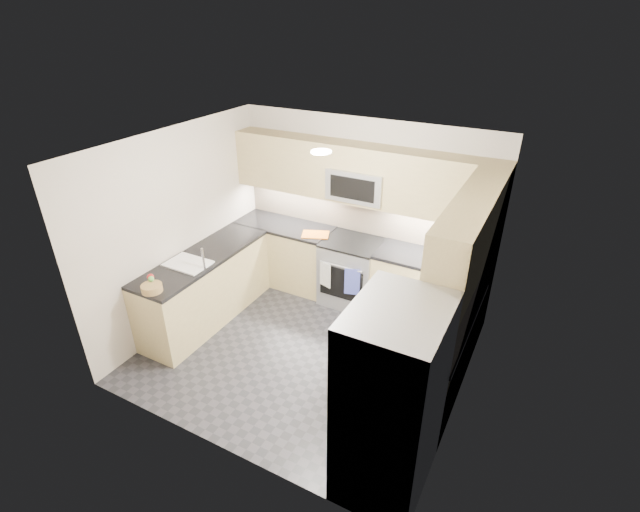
% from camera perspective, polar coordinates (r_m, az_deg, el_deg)
% --- Properties ---
extents(floor, '(3.60, 3.20, 0.00)m').
position_cam_1_polar(floor, '(5.76, -1.67, -11.60)').
color(floor, '#222327').
rests_on(floor, ground).
extents(ceiling, '(3.60, 3.20, 0.02)m').
position_cam_1_polar(ceiling, '(4.58, -2.12, 13.15)').
color(ceiling, beige).
rests_on(ceiling, wall_back).
extents(wall_back, '(3.60, 0.02, 2.50)m').
position_cam_1_polar(wall_back, '(6.35, 5.34, 5.53)').
color(wall_back, '#BCB2A4').
rests_on(wall_back, floor).
extents(wall_front, '(3.60, 0.02, 2.50)m').
position_cam_1_polar(wall_front, '(3.98, -13.56, -10.54)').
color(wall_front, '#BCB2A4').
rests_on(wall_front, floor).
extents(wall_left, '(0.02, 3.20, 2.50)m').
position_cam_1_polar(wall_left, '(6.06, -16.83, 3.25)').
color(wall_left, '#BCB2A4').
rests_on(wall_left, floor).
extents(wall_right, '(0.02, 3.20, 2.50)m').
position_cam_1_polar(wall_right, '(4.55, 18.31, -5.80)').
color(wall_right, '#BCB2A4').
rests_on(wall_right, floor).
extents(base_cab_back_left, '(1.42, 0.60, 0.90)m').
position_cam_1_polar(base_cab_back_left, '(6.91, -4.27, 0.21)').
color(base_cab_back_left, tan).
rests_on(base_cab_back_left, floor).
extents(base_cab_back_right, '(1.42, 0.60, 0.90)m').
position_cam_1_polar(base_cab_back_right, '(6.17, 13.25, -4.30)').
color(base_cab_back_right, tan).
rests_on(base_cab_back_right, floor).
extents(base_cab_right, '(0.60, 1.70, 0.90)m').
position_cam_1_polar(base_cab_right, '(5.18, 14.02, -11.53)').
color(base_cab_right, tan).
rests_on(base_cab_right, floor).
extents(base_cab_peninsula, '(0.60, 2.00, 0.90)m').
position_cam_1_polar(base_cab_peninsula, '(6.24, -13.82, -3.93)').
color(base_cab_peninsula, tan).
rests_on(base_cab_peninsula, floor).
extents(countertop_back_left, '(1.42, 0.63, 0.04)m').
position_cam_1_polar(countertop_back_left, '(6.70, -4.41, 3.75)').
color(countertop_back_left, black).
rests_on(countertop_back_left, base_cab_back_left).
extents(countertop_back_right, '(1.42, 0.63, 0.04)m').
position_cam_1_polar(countertop_back_right, '(5.93, 13.74, -0.47)').
color(countertop_back_right, black).
rests_on(countertop_back_right, base_cab_back_right).
extents(countertop_right, '(0.63, 1.70, 0.04)m').
position_cam_1_polar(countertop_right, '(4.90, 14.66, -7.29)').
color(countertop_right, black).
rests_on(countertop_right, base_cab_right).
extents(countertop_peninsula, '(0.63, 2.00, 0.04)m').
position_cam_1_polar(countertop_peninsula, '(6.01, -14.33, -0.13)').
color(countertop_peninsula, black).
rests_on(countertop_peninsula, base_cab_peninsula).
extents(upper_cab_back, '(3.60, 0.35, 0.75)m').
position_cam_1_polar(upper_cab_back, '(6.00, 4.92, 10.03)').
color(upper_cab_back, tan).
rests_on(upper_cab_back, wall_back).
extents(upper_cab_right, '(0.35, 1.95, 0.75)m').
position_cam_1_polar(upper_cab_right, '(4.54, 17.95, 2.52)').
color(upper_cab_right, tan).
rests_on(upper_cab_right, wall_right).
extents(backsplash_back, '(3.60, 0.01, 0.51)m').
position_cam_1_polar(backsplash_back, '(6.36, 5.31, 5.06)').
color(backsplash_back, tan).
rests_on(backsplash_back, wall_back).
extents(backsplash_right, '(0.01, 2.30, 0.51)m').
position_cam_1_polar(backsplash_right, '(4.97, 19.21, -3.69)').
color(backsplash_right, tan).
rests_on(backsplash_right, wall_right).
extents(gas_range, '(0.76, 0.65, 0.91)m').
position_cam_1_polar(gas_range, '(6.43, 3.88, -2.00)').
color(gas_range, '#989AA0').
rests_on(gas_range, floor).
extents(range_cooktop, '(0.76, 0.65, 0.03)m').
position_cam_1_polar(range_cooktop, '(6.22, 4.02, 1.66)').
color(range_cooktop, black).
rests_on(range_cooktop, gas_range).
extents(oven_door_glass, '(0.62, 0.02, 0.45)m').
position_cam_1_polar(oven_door_glass, '(6.18, 2.60, -3.41)').
color(oven_door_glass, black).
rests_on(oven_door_glass, gas_range).
extents(oven_handle, '(0.60, 0.02, 0.02)m').
position_cam_1_polar(oven_handle, '(6.03, 2.58, -1.31)').
color(oven_handle, '#B2B5BA').
rests_on(oven_handle, gas_range).
extents(microwave, '(0.76, 0.40, 0.40)m').
position_cam_1_polar(microwave, '(6.01, 4.77, 8.84)').
color(microwave, '#A6A8AE').
rests_on(microwave, upper_cab_back).
extents(microwave_door, '(0.60, 0.01, 0.28)m').
position_cam_1_polar(microwave_door, '(5.84, 3.95, 8.25)').
color(microwave_door, black).
rests_on(microwave_door, microwave).
extents(refrigerator, '(0.70, 0.90, 1.80)m').
position_cam_1_polar(refrigerator, '(3.94, 8.76, -17.29)').
color(refrigerator, '#A7A9AF').
rests_on(refrigerator, floor).
extents(fridge_handle_left, '(0.02, 0.02, 1.20)m').
position_cam_1_polar(fridge_handle_left, '(3.88, 2.50, -16.79)').
color(fridge_handle_left, '#B2B5BA').
rests_on(fridge_handle_left, refrigerator).
extents(fridge_handle_right, '(0.02, 0.02, 1.20)m').
position_cam_1_polar(fridge_handle_right, '(4.12, 4.75, -13.62)').
color(fridge_handle_right, '#B2B5BA').
rests_on(fridge_handle_right, refrigerator).
extents(sink_basin, '(0.52, 0.38, 0.16)m').
position_cam_1_polar(sink_basin, '(5.88, -15.86, -1.50)').
color(sink_basin, white).
rests_on(sink_basin, base_cab_peninsula).
extents(faucet, '(0.03, 0.03, 0.28)m').
position_cam_1_polar(faucet, '(5.62, -14.18, -0.36)').
color(faucet, silver).
rests_on(faucet, countertop_peninsula).
extents(utensil_bowl, '(0.34, 0.34, 0.16)m').
position_cam_1_polar(utensil_bowl, '(5.79, 17.41, -0.60)').
color(utensil_bowl, '#56AD4A').
rests_on(utensil_bowl, countertop_back_right).
extents(cutting_board, '(0.43, 0.37, 0.01)m').
position_cam_1_polar(cutting_board, '(6.35, -0.57, 2.67)').
color(cutting_board, orange).
rests_on(cutting_board, countertop_back_left).
extents(fruit_basket, '(0.23, 0.23, 0.08)m').
position_cam_1_polar(fruit_basket, '(5.41, -19.99, -3.73)').
color(fruit_basket, '#A5824D').
rests_on(fruit_basket, countertop_peninsula).
extents(fruit_apple, '(0.08, 0.08, 0.08)m').
position_cam_1_polar(fruit_apple, '(5.47, -20.14, -2.46)').
color(fruit_apple, '#AC1314').
rests_on(fruit_apple, fruit_basket).
extents(fruit_pear, '(0.07, 0.07, 0.07)m').
position_cam_1_polar(fruit_pear, '(5.44, -20.08, -2.66)').
color(fruit_pear, '#54A346').
rests_on(fruit_pear, fruit_basket).
extents(dish_towel_check, '(0.18, 0.07, 0.36)m').
position_cam_1_polar(dish_towel_check, '(6.18, 0.65, -2.29)').
color(dish_towel_check, silver).
rests_on(dish_towel_check, oven_handle).
extents(dish_towel_blue, '(0.20, 0.07, 0.38)m').
position_cam_1_polar(dish_towel_blue, '(6.03, 3.97, -3.19)').
color(dish_towel_blue, navy).
rests_on(dish_towel_blue, oven_handle).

